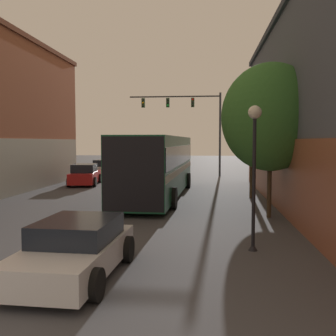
# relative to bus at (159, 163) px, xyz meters

# --- Properties ---
(lane_center_line) EXTENTS (0.14, 46.67, 0.01)m
(lane_center_line) POSITION_rel_bus_xyz_m (-1.64, -0.53, -1.85)
(lane_center_line) COLOR silver
(lane_center_line) RESTS_ON ground_plane
(bus) EXTENTS (3.16, 13.05, 3.30)m
(bus) POSITION_rel_bus_xyz_m (0.00, 0.00, 0.00)
(bus) COLOR #145133
(bus) RESTS_ON ground_plane
(hatchback_foreground) EXTENTS (2.17, 4.10, 1.26)m
(hatchback_foreground) POSITION_rel_bus_xyz_m (-0.26, -12.99, -1.24)
(hatchback_foreground) COLOR silver
(hatchback_foreground) RESTS_ON ground_plane
(parked_car_left_near) EXTENTS (2.29, 4.21, 1.46)m
(parked_car_left_near) POSITION_rel_bus_xyz_m (-6.01, 11.70, -1.16)
(parked_car_left_near) COLOR silver
(parked_car_left_near) RESTS_ON ground_plane
(parked_car_left_mid) EXTENTS (2.35, 4.34, 1.47)m
(parked_car_left_mid) POSITION_rel_bus_xyz_m (-5.85, 5.16, -1.16)
(parked_car_left_mid) COLOR red
(parked_car_left_mid) RESTS_ON ground_plane
(traffic_signal_gantry) EXTENTS (7.96, 0.36, 7.22)m
(traffic_signal_gantry) POSITION_rel_bus_xyz_m (1.21, 12.79, 3.48)
(traffic_signal_gantry) COLOR #333338
(traffic_signal_gantry) RESTS_ON ground_plane
(street_lamp) EXTENTS (0.37, 0.37, 4.02)m
(street_lamp) POSITION_rel_bus_xyz_m (3.97, -10.47, 0.76)
(street_lamp) COLOR black
(street_lamp) RESTS_ON ground_plane
(street_tree_near) EXTENTS (3.87, 3.48, 6.12)m
(street_tree_near) POSITION_rel_bus_xyz_m (5.14, -5.54, 2.14)
(street_tree_near) COLOR #3D2D1E
(street_tree_near) RESTS_ON ground_plane
(street_tree_far) EXTENTS (2.77, 2.50, 5.13)m
(street_tree_far) POSITION_rel_bus_xyz_m (5.05, -0.14, 1.74)
(street_tree_far) COLOR #4C3823
(street_tree_far) RESTS_ON ground_plane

